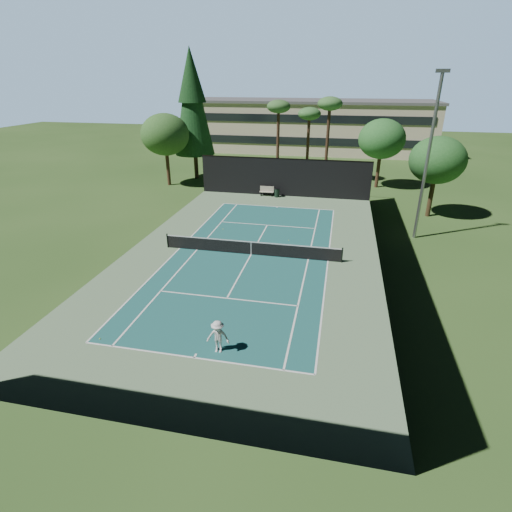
{
  "coord_description": "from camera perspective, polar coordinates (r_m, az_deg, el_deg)",
  "views": [
    {
      "loc": [
        5.81,
        -25.65,
        11.69
      ],
      "look_at": [
        1.0,
        -3.0,
        1.3
      ],
      "focal_mm": 28.0,
      "sensor_mm": 36.0,
      "label": 1
    }
  ],
  "objects": [
    {
      "name": "pine_tree",
      "position": [
        50.92,
        -9.13,
        21.48
      ],
      "size": [
        4.8,
        4.8,
        15.0
      ],
      "color": "#45311D",
      "rests_on": "ground"
    },
    {
      "name": "ground",
      "position": [
        28.78,
        -0.71,
        0.2
      ],
      "size": [
        160.0,
        160.0,
        0.0
      ],
      "primitive_type": "plane",
      "color": "#2D4E1D",
      "rests_on": "ground"
    },
    {
      "name": "tennis_net",
      "position": [
        28.56,
        -0.71,
        1.22
      ],
      "size": [
        12.9,
        0.1,
        1.1
      ],
      "color": "black",
      "rests_on": "ground"
    },
    {
      "name": "decid_tree_c",
      "position": [
        48.3,
        -12.86,
        16.54
      ],
      "size": [
        5.44,
        5.44,
        8.09
      ],
      "color": "#4F3322",
      "rests_on": "ground"
    },
    {
      "name": "court_lines",
      "position": [
        28.77,
        -0.71,
        0.23
      ],
      "size": [
        11.07,
        23.87,
        0.01
      ],
      "color": "white",
      "rests_on": "ground"
    },
    {
      "name": "tennis_ball_b",
      "position": [
        30.4,
        0.47,
        1.62
      ],
      "size": [
        0.06,
        0.06,
        0.06
      ],
      "primitive_type": "sphere",
      "color": "#B4D530",
      "rests_on": "ground"
    },
    {
      "name": "tennis_ball_a",
      "position": [
        21.28,
        -21.39,
        -10.96
      ],
      "size": [
        0.07,
        0.07,
        0.07
      ],
      "primitive_type": "sphere",
      "color": "#C3DE32",
      "rests_on": "ground"
    },
    {
      "name": "player",
      "position": [
        18.72,
        -5.46,
        -11.41
      ],
      "size": [
        1.11,
        0.68,
        1.66
      ],
      "primitive_type": "imported",
      "rotation": [
        0.0,
        0.0,
        0.06
      ],
      "color": "silver",
      "rests_on": "ground"
    },
    {
      "name": "tennis_ball_c",
      "position": [
        31.35,
        4.7,
        2.25
      ],
      "size": [
        0.06,
        0.06,
        0.06
      ],
      "primitive_type": "sphere",
      "color": "#C0D530",
      "rests_on": "ground"
    },
    {
      "name": "apron_slab",
      "position": [
        28.78,
        -0.71,
        0.21
      ],
      "size": [
        18.0,
        32.0,
        0.01
      ],
      "primitive_type": "cube",
      "color": "#60815A",
      "rests_on": "ground"
    },
    {
      "name": "campus_building",
      "position": [
        72.25,
        7.7,
        18.01
      ],
      "size": [
        40.5,
        12.5,
        8.3
      ],
      "color": "beige",
      "rests_on": "ground"
    },
    {
      "name": "palm_a",
      "position": [
        50.38,
        3.25,
        20.14
      ],
      "size": [
        2.8,
        2.8,
        9.32
      ],
      "color": "#452C1D",
      "rests_on": "ground"
    },
    {
      "name": "palm_c",
      "position": [
        48.78,
        10.49,
        20.16
      ],
      "size": [
        2.8,
        2.8,
        9.77
      ],
      "color": "#422A1C",
      "rests_on": "ground"
    },
    {
      "name": "light_pole",
      "position": [
        32.67,
        23.38,
        13.04
      ],
      "size": [
        0.9,
        0.25,
        12.22
      ],
      "color": "gray",
      "rests_on": "ground"
    },
    {
      "name": "decid_tree_b",
      "position": [
        39.09,
        24.49,
        12.33
      ],
      "size": [
        4.8,
        4.8,
        7.14
      ],
      "color": "#44321D",
      "rests_on": "ground"
    },
    {
      "name": "trash_bin",
      "position": [
        43.04,
        3.02,
        9.03
      ],
      "size": [
        0.56,
        0.56,
        0.95
      ],
      "color": "black",
      "rests_on": "ground"
    },
    {
      "name": "tennis_ball_d",
      "position": [
        33.71,
        -4.75,
        3.86
      ],
      "size": [
        0.08,
        0.08,
        0.08
      ],
      "primitive_type": "sphere",
      "color": "#BCD530",
      "rests_on": "ground"
    },
    {
      "name": "fence",
      "position": [
        28.08,
        -0.7,
        4.0
      ],
      "size": [
        18.04,
        32.05,
        4.03
      ],
      "color": "black",
      "rests_on": "ground"
    },
    {
      "name": "palm_b",
      "position": [
        52.01,
        7.62,
        19.19
      ],
      "size": [
        2.8,
        2.8,
        8.42
      ],
      "color": "#4C2F20",
      "rests_on": "ground"
    },
    {
      "name": "court_surface",
      "position": [
        28.78,
        -0.71,
        0.22
      ],
      "size": [
        10.97,
        23.77,
        0.01
      ],
      "primitive_type": "cube",
      "color": "#1B5956",
      "rests_on": "ground"
    },
    {
      "name": "decid_tree_a",
      "position": [
        48.24,
        17.54,
        15.64
      ],
      "size": [
        5.12,
        5.12,
        7.62
      ],
      "color": "#4B3020",
      "rests_on": "ground"
    },
    {
      "name": "park_bench",
      "position": [
        43.47,
        1.55,
        9.3
      ],
      "size": [
        1.5,
        0.45,
        1.02
      ],
      "color": "#B9B099",
      "rests_on": "ground"
    }
  ]
}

